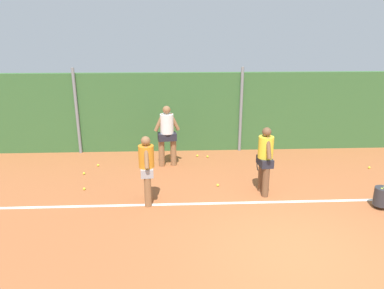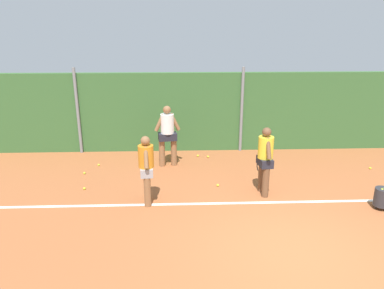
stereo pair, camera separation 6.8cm
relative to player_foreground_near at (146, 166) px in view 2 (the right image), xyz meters
name	(u,v)px [view 2 (the right image)]	position (x,y,z in m)	size (l,w,h in m)	color
ground_plane	(270,208)	(2.85, -0.37, -0.92)	(28.63, 28.63, 0.00)	#A85B33
hedge_fence_backdrop	(241,112)	(2.85, 3.95, 0.39)	(18.61, 0.25, 2.63)	#386633
fence_post_left	(78,111)	(-2.52, 3.77, 0.49)	(0.10, 0.10, 2.82)	gray
fence_post_center	(242,110)	(2.85, 3.77, 0.49)	(0.10, 0.10, 2.82)	gray
court_baseline_paint	(268,202)	(2.85, -0.11, -0.92)	(13.60, 0.10, 0.01)	white
player_foreground_near	(146,166)	(0.00, 0.00, 0.00)	(0.35, 0.77, 1.65)	#8C603D
player_midcourt	(265,157)	(2.85, 0.39, 0.04)	(0.37, 0.79, 1.72)	brown
player_backcourt_far	(167,133)	(0.42, 2.44, 0.11)	(0.77, 0.39, 1.84)	#8C603D
ball_hopper	(382,197)	(5.38, -0.51, -0.63)	(0.36, 0.36, 0.51)	#2D2D33
tennis_ball_1	(218,185)	(1.77, 0.86, -0.89)	(0.07, 0.07, 0.07)	#CCDB33
tennis_ball_2	(141,156)	(-0.46, 3.27, -0.89)	(0.07, 0.07, 0.07)	#CCDB33
tennis_ball_3	(84,188)	(-1.69, 0.79, -0.89)	(0.07, 0.07, 0.07)	#CCDB33
tennis_ball_4	(198,156)	(1.37, 3.19, -0.89)	(0.07, 0.07, 0.07)	#CCDB33
tennis_ball_5	(370,168)	(6.42, 1.89, -0.89)	(0.07, 0.07, 0.07)	#CCDB33
tennis_ball_6	(84,173)	(-1.95, 1.84, -0.89)	(0.07, 0.07, 0.07)	#CCDB33
tennis_ball_7	(261,163)	(3.28, 2.49, -0.89)	(0.07, 0.07, 0.07)	#CCDB33
tennis_ball_8	(208,157)	(1.70, 3.10, -0.89)	(0.07, 0.07, 0.07)	#CCDB33
tennis_ball_9	(99,165)	(-1.68, 2.48, -0.89)	(0.07, 0.07, 0.07)	#CCDB33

